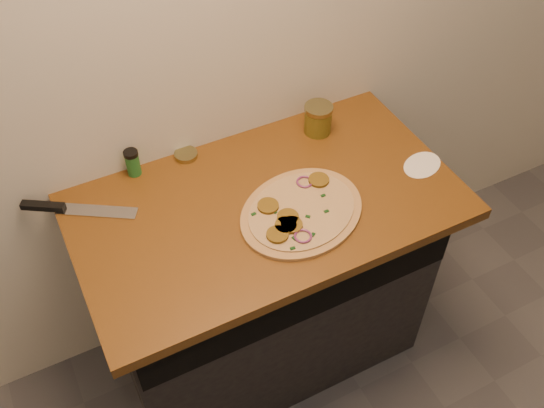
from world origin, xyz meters
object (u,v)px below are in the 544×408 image
pizza (301,212)px  salsa_jar (318,119)px  spice_shaker (133,163)px  chefs_knife (68,209)px

pizza → salsa_jar: salsa_jar is taller
pizza → spice_shaker: bearing=134.5°
chefs_knife → spice_shaker: bearing=15.7°
pizza → chefs_knife: bearing=151.8°
spice_shaker → pizza: bearing=-45.5°
pizza → chefs_knife: 0.71m
spice_shaker → chefs_knife: bearing=-164.3°
salsa_jar → spice_shaker: salsa_jar is taller
salsa_jar → spice_shaker: bearing=172.5°
pizza → salsa_jar: bearing=52.8°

